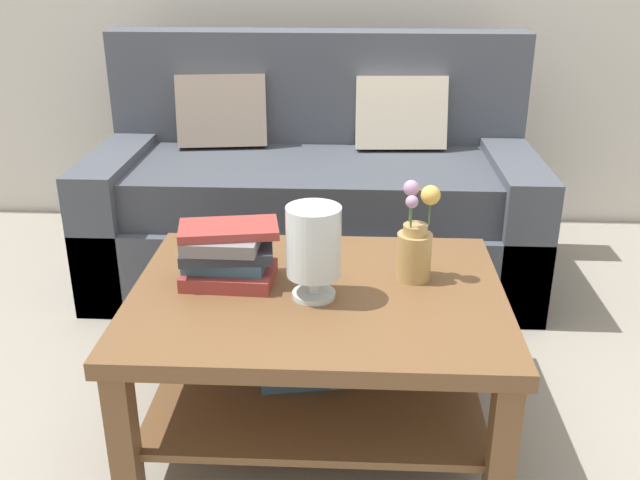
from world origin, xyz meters
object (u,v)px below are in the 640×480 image
object	(u,v)px
book_stack_main	(227,255)
flower_pitcher	(415,244)
glass_hurricane_vase	(314,245)
couch	(314,197)
coffee_table	(317,329)

from	to	relation	value
book_stack_main	flower_pitcher	distance (m)	0.57
book_stack_main	glass_hurricane_vase	bearing A→B (deg)	-18.89
couch	book_stack_main	xyz separation A→B (m)	(-0.20, -1.10, 0.20)
couch	glass_hurricane_vase	distance (m)	1.22
glass_hurricane_vase	flower_pitcher	distance (m)	0.33
book_stack_main	glass_hurricane_vase	world-z (taller)	glass_hurricane_vase
couch	book_stack_main	world-z (taller)	couch
book_stack_main	glass_hurricane_vase	xyz separation A→B (m)	(0.27, -0.09, 0.08)
couch	glass_hurricane_vase	xyz separation A→B (m)	(0.07, -1.19, 0.27)
book_stack_main	flower_pitcher	xyz separation A→B (m)	(0.57, 0.05, 0.03)
couch	glass_hurricane_vase	size ratio (longest dim) A/B	6.87
coffee_table	flower_pitcher	world-z (taller)	flower_pitcher
couch	glass_hurricane_vase	bearing A→B (deg)	-86.85
book_stack_main	glass_hurricane_vase	size ratio (longest dim) A/B	1.14
coffee_table	glass_hurricane_vase	distance (m)	0.30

